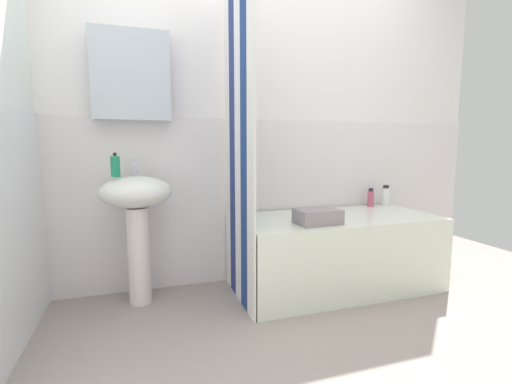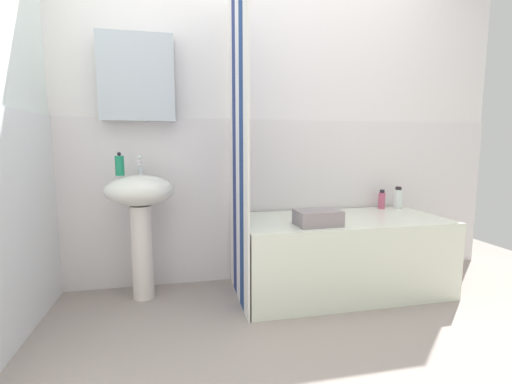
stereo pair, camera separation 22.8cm
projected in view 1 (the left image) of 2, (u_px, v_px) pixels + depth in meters
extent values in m
cube|color=gray|center=(364.00, 370.00, 1.65)|extent=(4.80, 5.60, 0.04)
cube|color=white|center=(270.00, 120.00, 2.69)|extent=(3.60, 0.05, 2.40)
cube|color=silver|center=(271.00, 199.00, 2.74)|extent=(3.60, 0.02, 1.20)
cube|color=silver|center=(131.00, 76.00, 2.27)|extent=(0.48, 0.12, 0.56)
cylinder|color=silver|center=(139.00, 256.00, 2.28)|extent=(0.14, 0.14, 0.62)
ellipsoid|color=white|center=(136.00, 192.00, 2.22)|extent=(0.44, 0.34, 0.20)
cylinder|color=silver|center=(135.00, 171.00, 2.30)|extent=(0.03, 0.03, 0.05)
cylinder|color=silver|center=(135.00, 163.00, 2.25)|extent=(0.02, 0.10, 0.02)
sphere|color=silver|center=(135.00, 158.00, 2.29)|extent=(0.03, 0.03, 0.03)
cylinder|color=#1B8159|center=(115.00, 167.00, 2.16)|extent=(0.05, 0.05, 0.12)
sphere|color=#271D29|center=(115.00, 154.00, 2.15)|extent=(0.02, 0.02, 0.02)
cube|color=silver|center=(336.00, 251.00, 2.55)|extent=(1.40, 0.68, 0.52)
cube|color=white|center=(251.00, 148.00, 1.98)|extent=(0.01, 0.14, 2.00)
cube|color=navy|center=(244.00, 147.00, 2.11)|extent=(0.01, 0.14, 2.00)
cube|color=white|center=(238.00, 147.00, 2.24)|extent=(0.01, 0.14, 2.00)
cube|color=navy|center=(233.00, 147.00, 2.36)|extent=(0.01, 0.14, 2.00)
cube|color=white|center=(228.00, 147.00, 2.49)|extent=(0.01, 0.14, 2.00)
cylinder|color=white|center=(386.00, 197.00, 2.93)|extent=(0.06, 0.06, 0.15)
cylinder|color=#292025|center=(386.00, 187.00, 2.92)|extent=(0.05, 0.05, 0.02)
cylinder|color=#C35373|center=(371.00, 199.00, 2.91)|extent=(0.05, 0.05, 0.13)
cylinder|color=#29222B|center=(371.00, 190.00, 2.90)|extent=(0.04, 0.04, 0.02)
cube|color=gray|center=(318.00, 216.00, 2.27)|extent=(0.28, 0.20, 0.09)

